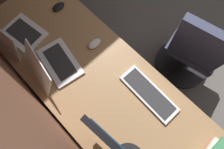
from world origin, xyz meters
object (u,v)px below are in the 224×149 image
office_chair (193,51)px  keyboard_main (149,93)px  mouse_main (94,44)px  mouse_spare (58,7)px  drawer_pedestal (88,87)px  laptop_leftmost (51,64)px  laptop_left (16,35)px

office_chair → keyboard_main: bearing=90.6°
mouse_main → mouse_spare: size_ratio=1.00×
keyboard_main → mouse_spare: 0.95m
drawer_pedestal → mouse_main: (0.10, -0.20, 0.40)m
keyboard_main → office_chair: 0.71m
drawer_pedestal → office_chair: (-0.42, -0.86, 0.11)m
mouse_spare → office_chair: 1.18m
laptop_leftmost → drawer_pedestal: bearing=-143.8°
mouse_main → mouse_spare: bearing=-2.1°
drawer_pedestal → keyboard_main: bearing=-153.3°
mouse_main → mouse_spare: (0.43, -0.02, 0.00)m
drawer_pedestal → keyboard_main: 0.62m
drawer_pedestal → laptop_left: 0.69m
drawer_pedestal → office_chair: size_ratio=0.72×
laptop_leftmost → mouse_main: 0.33m
mouse_main → laptop_leftmost: bearing=77.5°
laptop_leftmost → mouse_main: size_ratio=3.63×
mouse_main → office_chair: size_ratio=0.11×
drawer_pedestal → laptop_left: laptop_left is taller
laptop_left → mouse_spare: size_ratio=3.22×
laptop_left → office_chair: (-0.93, -1.03, -0.32)m
mouse_main → mouse_spare: same height
drawer_pedestal → mouse_main: 0.46m
drawer_pedestal → mouse_spare: 0.70m
mouse_spare → laptop_left: bearing=91.9°
mouse_spare → office_chair: office_chair is taller
laptop_left → office_chair: bearing=-132.1°
laptop_left → mouse_main: (-0.42, -0.37, -0.03)m
drawer_pedestal → mouse_main: size_ratio=6.68×
drawer_pedestal → laptop_leftmost: laptop_leftmost is taller
mouse_spare → drawer_pedestal: bearing=157.6°
laptop_leftmost → office_chair: office_chair is taller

